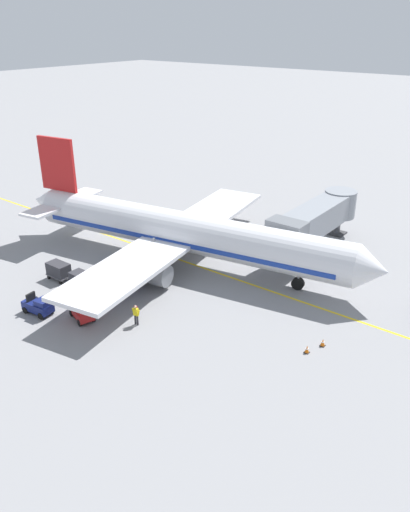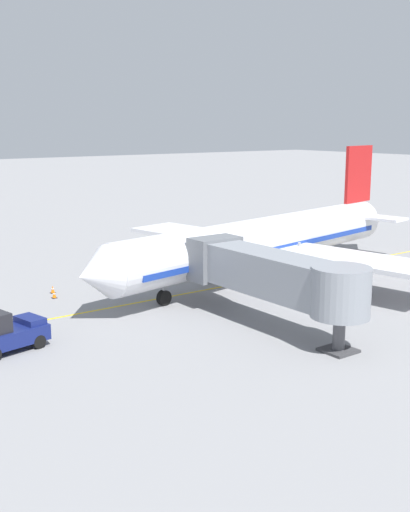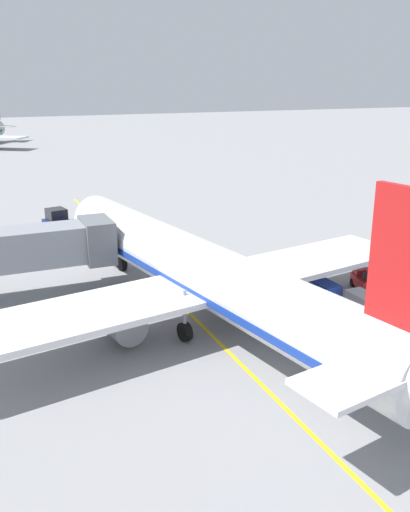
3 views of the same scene
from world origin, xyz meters
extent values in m
plane|color=gray|center=(0.00, 0.00, 0.00)|extent=(400.00, 400.00, 0.00)
cube|color=gold|center=(0.00, 0.00, 0.00)|extent=(0.24, 80.00, 0.01)
cylinder|color=silver|center=(0.23, 0.52, 3.29)|extent=(9.21, 32.16, 3.70)
cube|color=#193899|center=(0.23, 0.52, 2.82)|extent=(8.80, 29.64, 0.44)
cone|color=silver|center=(-2.76, 17.46, 3.29)|extent=(3.99, 2.99, 3.63)
cone|color=silver|center=(3.26, -16.61, 3.58)|extent=(3.58, 3.30, 3.14)
cube|color=black|center=(-2.45, 15.69, 3.93)|extent=(2.92, 1.57, 0.60)
cube|color=silver|center=(0.40, -0.46, 2.64)|extent=(30.45, 10.34, 0.36)
cylinder|color=gray|center=(-5.15, -0.63, 1.39)|extent=(2.53, 3.50, 2.00)
cylinder|color=gray|center=(5.68, 1.28, 1.39)|extent=(2.53, 3.50, 2.00)
cube|color=red|center=(2.84, -14.25, 7.88)|extent=(1.08, 4.39, 5.50)
cube|color=silver|center=(2.81, -14.05, 3.84)|extent=(10.30, 4.30, 0.24)
cylinder|color=black|center=(-1.72, 11.55, 0.55)|extent=(0.63, 1.16, 1.10)
cylinder|color=gray|center=(-1.72, 11.55, 2.10)|extent=(0.24, 0.24, 2.00)
cylinder|color=black|center=(-1.69, -1.85, 0.55)|extent=(0.63, 1.16, 1.10)
cylinder|color=gray|center=(-1.69, -1.85, 2.10)|extent=(0.24, 0.24, 2.00)
cylinder|color=black|center=(2.84, -1.05, 0.55)|extent=(0.63, 1.16, 1.10)
cylinder|color=gray|center=(2.84, -1.05, 2.10)|extent=(0.24, 0.24, 2.00)
cube|color=gray|center=(-9.49, 8.83, 3.49)|extent=(12.34, 2.80, 2.60)
cube|color=slate|center=(-4.12, 8.83, 3.49)|extent=(2.00, 3.50, 2.99)
cylinder|color=gray|center=(-15.66, 8.83, 3.49)|extent=(3.36, 3.36, 2.86)
cylinder|color=#4C4C51|center=(-15.66, 8.83, 1.09)|extent=(0.70, 0.70, 2.19)
cube|color=#38383A|center=(-15.66, 8.83, 0.08)|extent=(1.80, 1.80, 0.16)
cube|color=#1E339E|center=(7.21, -1.27, 0.63)|extent=(1.26, 2.53, 0.70)
cube|color=#1E339E|center=(7.23, -0.58, 1.20)|extent=(1.04, 1.07, 0.44)
cube|color=black|center=(7.19, -1.96, 1.30)|extent=(0.84, 0.18, 0.64)
cylinder|color=black|center=(7.21, -1.14, 1.28)|extent=(0.09, 0.27, 0.54)
cylinder|color=black|center=(6.69, -0.38, 0.28)|extent=(0.21, 0.56, 0.56)
cylinder|color=black|center=(7.77, -0.41, 0.28)|extent=(0.21, 0.56, 0.56)
cylinder|color=black|center=(6.65, -2.13, 0.28)|extent=(0.21, 0.56, 0.56)
cylinder|color=black|center=(7.73, -2.16, 0.28)|extent=(0.21, 0.56, 0.56)
cube|color=navy|center=(14.48, -2.90, 0.63)|extent=(1.47, 2.62, 0.70)
cube|color=navy|center=(14.41, -2.22, 1.20)|extent=(1.13, 1.16, 0.44)
cube|color=black|center=(14.56, -3.58, 1.30)|extent=(0.85, 0.25, 0.64)
cylinder|color=black|center=(14.47, -2.78, 1.28)|extent=(0.11, 0.27, 0.54)
cylinder|color=black|center=(13.85, -2.09, 0.28)|extent=(0.26, 0.58, 0.56)
cylinder|color=black|center=(14.92, -1.97, 0.28)|extent=(0.26, 0.58, 0.56)
cylinder|color=black|center=(14.05, -3.83, 0.28)|extent=(0.26, 0.58, 0.56)
cylinder|color=black|center=(15.12, -3.71, 0.28)|extent=(0.26, 0.58, 0.56)
cube|color=#B21E1E|center=(12.90, 0.51, 0.63)|extent=(1.93, 2.75, 0.70)
cube|color=#B21E1E|center=(13.12, 1.16, 1.20)|extent=(1.30, 1.32, 0.44)
cube|color=black|center=(12.68, -0.14, 1.30)|extent=(0.85, 0.42, 0.64)
cylinder|color=black|center=(12.94, 0.63, 1.28)|extent=(0.16, 0.28, 0.54)
cylinder|color=black|center=(12.67, 1.51, 0.28)|extent=(0.37, 0.59, 0.56)
cylinder|color=black|center=(13.69, 1.17, 0.28)|extent=(0.37, 0.59, 0.56)
cylinder|color=black|center=(12.11, -0.15, 0.28)|extent=(0.37, 0.59, 0.56)
cylinder|color=black|center=(13.14, -0.49, 0.28)|extent=(0.37, 0.59, 0.56)
cube|color=#4C4C51|center=(8.74, -0.62, 0.42)|extent=(1.32, 2.21, 0.12)
cube|color=#233D9E|center=(8.74, -0.62, 1.03)|extent=(1.26, 2.10, 1.10)
cylinder|color=#4C4C51|center=(8.73, 0.83, 0.41)|extent=(0.08, 0.70, 0.07)
cylinder|color=black|center=(8.18, 0.20, 0.18)|extent=(0.12, 0.36, 0.36)
cylinder|color=black|center=(9.28, 0.21, 0.18)|extent=(0.12, 0.36, 0.36)
cylinder|color=black|center=(8.20, -1.45, 0.18)|extent=(0.12, 0.36, 0.36)
cylinder|color=black|center=(9.30, -1.44, 0.18)|extent=(0.12, 0.36, 0.36)
cube|color=#4C4C51|center=(9.76, -3.17, 0.42)|extent=(1.32, 2.21, 0.12)
cube|color=#2D2D33|center=(9.76, -3.17, 1.03)|extent=(1.26, 2.10, 1.10)
cylinder|color=#4C4C51|center=(9.74, -1.72, 0.41)|extent=(0.08, 0.70, 0.07)
cylinder|color=black|center=(9.19, -2.35, 0.18)|extent=(0.12, 0.36, 0.36)
cylinder|color=black|center=(10.30, -2.34, 0.18)|extent=(0.12, 0.36, 0.36)
cylinder|color=black|center=(9.21, -4.00, 0.18)|extent=(0.12, 0.36, 0.36)
cylinder|color=black|center=(10.32, -3.99, 0.18)|extent=(0.12, 0.36, 0.36)
cube|color=#4C4C51|center=(9.76, -6.37, 0.42)|extent=(1.32, 2.21, 0.12)
cube|color=#2D2D33|center=(9.76, -6.37, 1.03)|extent=(1.26, 2.10, 1.10)
cylinder|color=#4C4C51|center=(9.75, -4.92, 0.41)|extent=(0.08, 0.70, 0.07)
cylinder|color=black|center=(9.20, -5.55, 0.18)|extent=(0.12, 0.36, 0.36)
cylinder|color=black|center=(10.30, -5.54, 0.18)|extent=(0.12, 0.36, 0.36)
cylinder|color=black|center=(9.22, -7.20, 0.18)|extent=(0.12, 0.36, 0.36)
cylinder|color=black|center=(10.32, -7.19, 0.18)|extent=(0.12, 0.36, 0.36)
cylinder|color=#232328|center=(4.10, -0.14, 0.42)|extent=(0.15, 0.15, 0.85)
cylinder|color=#232328|center=(3.90, -0.13, 0.42)|extent=(0.15, 0.15, 0.85)
cube|color=yellow|center=(4.00, -0.14, 1.15)|extent=(0.39, 0.26, 0.60)
cylinder|color=yellow|center=(4.25, -0.15, 1.10)|extent=(0.23, 0.10, 0.57)
cylinder|color=yellow|center=(3.75, -0.12, 1.10)|extent=(0.23, 0.10, 0.57)
sphere|color=beige|center=(4.00, -0.14, 1.58)|extent=(0.22, 0.22, 0.22)
cube|color=red|center=(4.00, -0.14, 1.60)|extent=(0.27, 0.09, 0.10)
cylinder|color=#232328|center=(10.90, 4.60, 0.42)|extent=(0.15, 0.15, 0.85)
cylinder|color=#232328|center=(10.94, 4.40, 0.42)|extent=(0.15, 0.15, 0.85)
cube|color=yellow|center=(10.92, 4.50, 1.15)|extent=(0.31, 0.42, 0.60)
cylinder|color=yellow|center=(10.87, 4.74, 1.10)|extent=(0.13, 0.24, 0.57)
cylinder|color=yellow|center=(10.97, 4.25, 1.10)|extent=(0.13, 0.24, 0.57)
sphere|color=beige|center=(10.92, 4.50, 1.58)|extent=(0.22, 0.22, 0.22)
cube|color=red|center=(10.92, 4.50, 1.60)|extent=(0.13, 0.27, 0.10)
cube|color=black|center=(6.19, 16.54, 0.02)|extent=(0.36, 0.36, 0.04)
cone|color=orange|center=(6.19, 16.54, 0.32)|extent=(0.30, 0.30, 0.55)
cylinder|color=white|center=(6.19, 16.54, 0.34)|extent=(0.21, 0.21, 0.06)
cube|color=black|center=(4.75, 17.06, 0.02)|extent=(0.36, 0.36, 0.04)
cone|color=orange|center=(4.75, 17.06, 0.32)|extent=(0.30, 0.30, 0.55)
cylinder|color=white|center=(4.75, 17.06, 0.34)|extent=(0.21, 0.21, 0.06)
camera|label=1|loc=(33.91, 28.91, 21.21)|focal=35.59mm
camera|label=2|loc=(-38.98, 35.62, 12.66)|focal=45.16mm
camera|label=3|loc=(-12.19, -29.00, 14.43)|focal=39.16mm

